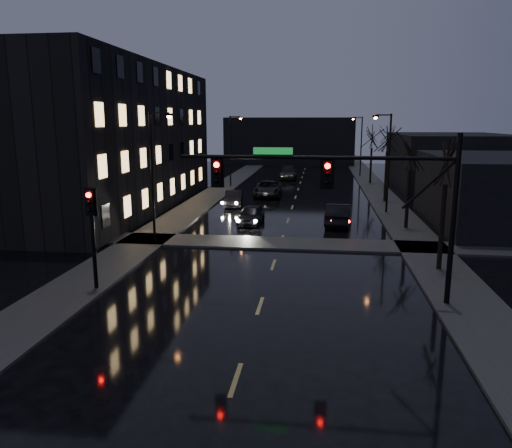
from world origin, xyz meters
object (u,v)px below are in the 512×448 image
(oncoming_car_d, at_px, (288,173))
(lead_car, at_px, (339,214))
(oncoming_car_a, at_px, (251,215))
(oncoming_car_b, at_px, (234,199))
(oncoming_car_c, at_px, (268,189))

(oncoming_car_d, height_order, lead_car, oncoming_car_d)
(oncoming_car_a, height_order, oncoming_car_b, oncoming_car_a)
(oncoming_car_d, relative_size, lead_car, 1.16)
(oncoming_car_d, distance_m, lead_car, 29.52)
(lead_car, bearing_deg, oncoming_car_c, -57.98)
(oncoming_car_a, height_order, lead_car, lead_car)
(oncoming_car_b, distance_m, oncoming_car_c, 6.71)
(oncoming_car_b, height_order, oncoming_car_d, oncoming_car_d)
(oncoming_car_b, relative_size, oncoming_car_c, 0.75)
(oncoming_car_a, xyz_separation_m, oncoming_car_d, (0.81, 29.40, 0.11))
(oncoming_car_a, height_order, oncoming_car_d, oncoming_car_d)
(oncoming_car_b, xyz_separation_m, oncoming_car_c, (2.42, 6.26, 0.09))
(oncoming_car_a, distance_m, oncoming_car_c, 13.71)
(oncoming_car_a, xyz_separation_m, lead_car, (6.37, 0.41, 0.10))
(oncoming_car_c, bearing_deg, oncoming_car_b, -112.72)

